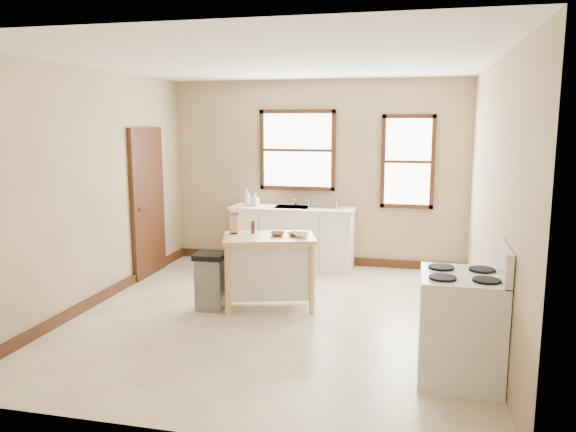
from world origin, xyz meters
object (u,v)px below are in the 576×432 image
Objects in this scene: bowl_a at (277,234)px; bowl_c at (301,235)px; trash_bin at (210,282)px; gas_stove at (461,312)px; soap_bottle_b at (255,200)px; kitchen_island at (269,272)px; dish_rack at (324,204)px; knife_block at (234,225)px; bowl_b at (294,234)px; pepper_grinder at (253,227)px; soap_bottle_a at (247,198)px.

bowl_a is 0.29m from bowl_c.
trash_bin is 2.98m from gas_stove.
gas_stove is at bearing -27.24° from trash_bin.
soap_bottle_b is 2.06m from kitchen_island.
knife_block is at bearing -111.01° from dish_rack.
soap_bottle_b is 2.03m from bowl_b.
dish_rack is 0.36× the size of gas_stove.
knife_block reaches higher than pepper_grinder.
trash_bin is (-1.03, -0.26, -0.55)m from bowl_c.
kitchen_island is 0.69m from knife_block.
soap_bottle_b reaches higher than bowl_b.
gas_stove reaches higher than bowl_c.
bowl_a is (0.53, -0.02, -0.08)m from knife_block.
soap_bottle_a reaches higher than bowl_a.
knife_block is (-0.44, 0.05, 0.53)m from kitchen_island.
trash_bin is at bearing -68.00° from soap_bottle_a.
kitchen_island is 6.16× the size of bowl_c.
gas_stove is at bearing -36.93° from bowl_a.
soap_bottle_b is 2.20m from trash_bin.
bowl_a is 1.03× the size of bowl_c.
gas_stove reaches higher than soap_bottle_b.
soap_bottle_a reaches higher than soap_bottle_b.
soap_bottle_b is 0.99× the size of knife_block.
bowl_c reaches higher than trash_bin.
kitchen_island is at bearing 144.88° from gas_stove.
gas_stove is (1.68, -1.47, -0.29)m from bowl_c.
bowl_a is at bearing -167.58° from bowl_b.
dish_rack reaches higher than bowl_a.
pepper_grinder is at bearing -105.66° from dish_rack.
soap_bottle_b is at bearing 87.20° from knife_block.
gas_stove is (2.29, -1.56, -0.34)m from pepper_grinder.
bowl_a is 0.96m from trash_bin.
bowl_c is 2.25m from gas_stove.
knife_block is at bearing 156.01° from kitchen_island.
pepper_grinder reaches higher than bowl_a.
bowl_c is at bearing -14.13° from knife_block.
kitchen_island is at bearing -25.70° from pepper_grinder.
bowl_c is at bearing 138.95° from gas_stove.
trash_bin is (-0.98, -2.15, -0.64)m from dish_rack.
soap_bottle_a reaches higher than knife_block.
knife_block is 1.33× the size of pepper_grinder.
soap_bottle_b is 1.32× the size of pepper_grinder.
bowl_c reaches higher than bowl_b.
soap_bottle_b is at bearing 119.40° from bowl_b.
bowl_b is (0.29, 0.08, 0.45)m from kitchen_island.
knife_block is at bearing -178.24° from bowl_b.
gas_stove reaches higher than dish_rack.
trash_bin is at bearing -158.87° from bowl_a.
bowl_c is (0.10, -0.06, 0.01)m from bowl_b.
pepper_grinder is 0.86× the size of bowl_a.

